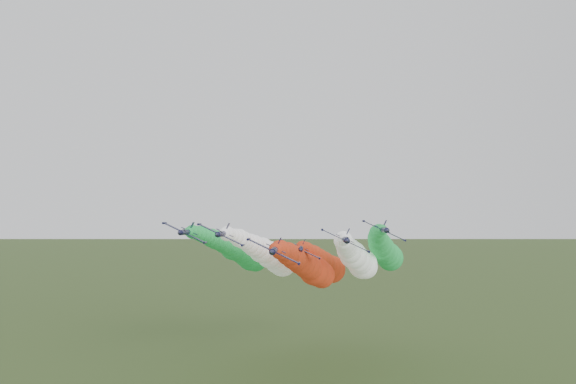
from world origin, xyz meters
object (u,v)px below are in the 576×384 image
(jet_inner_left, at_px, (268,254))
(jet_inner_right, at_px, (356,258))
(jet_outer_right, at_px, (384,249))
(jet_trail, at_px, (322,262))
(jet_lead, at_px, (307,266))
(jet_outer_left, at_px, (238,251))

(jet_inner_left, height_order, jet_inner_right, jet_inner_left)
(jet_inner_right, xyz_separation_m, jet_outer_right, (8.41, 13.64, 1.33))
(jet_inner_left, relative_size, jet_trail, 1.00)
(jet_lead, relative_size, jet_outer_left, 1.00)
(jet_lead, bearing_deg, jet_inner_right, 39.56)
(jet_inner_right, distance_m, jet_outer_left, 31.83)
(jet_outer_left, bearing_deg, jet_inner_left, -29.53)
(jet_outer_right, distance_m, jet_trail, 18.82)
(jet_trail, bearing_deg, jet_inner_right, -70.20)
(jet_inner_left, bearing_deg, jet_outer_left, 150.47)
(jet_outer_left, xyz_separation_m, jet_outer_right, (38.58, 3.53, 0.37))
(jet_lead, relative_size, jet_trail, 0.99)
(jet_inner_left, distance_m, jet_outer_left, 9.69)
(jet_lead, height_order, jet_outer_right, jet_outer_right)
(jet_outer_left, xyz_separation_m, jet_trail, (22.25, 11.88, -3.90))
(jet_trail, bearing_deg, jet_outer_left, -151.91)
(jet_outer_right, height_order, jet_trail, jet_outer_right)
(jet_inner_left, relative_size, jet_outer_right, 1.00)
(jet_outer_left, relative_size, jet_trail, 0.99)
(jet_inner_left, bearing_deg, jet_lead, -56.61)
(jet_inner_left, height_order, jet_outer_left, jet_outer_left)
(jet_lead, xyz_separation_m, jet_outer_right, (20.21, 23.39, 2.56))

